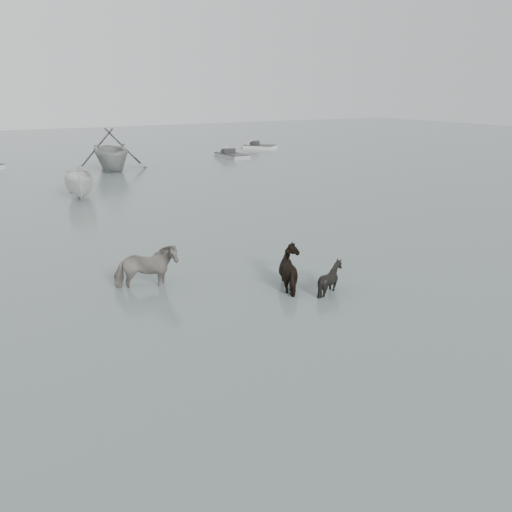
# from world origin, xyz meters

# --- Properties ---
(ground) EXTENTS (140.00, 140.00, 0.00)m
(ground) POSITION_xyz_m (0.00, 0.00, 0.00)
(ground) COLOR #51615C
(ground) RESTS_ON ground
(pony_pinto) EXTENTS (2.06, 1.32, 1.60)m
(pony_pinto) POSITION_xyz_m (-2.59, 1.62, 0.80)
(pony_pinto) COLOR black
(pony_pinto) RESTS_ON ground
(pony_dark) EXTENTS (1.37, 1.58, 1.51)m
(pony_dark) POSITION_xyz_m (1.38, -0.43, 0.76)
(pony_dark) COLOR black
(pony_dark) RESTS_ON ground
(pony_black) EXTENTS (1.27, 1.20, 1.15)m
(pony_black) POSITION_xyz_m (2.03, -1.33, 0.58)
(pony_black) COLOR black
(pony_black) RESTS_ON ground
(rowboat_trail) EXTENTS (6.01, 6.73, 3.21)m
(rowboat_trail) POSITION_xyz_m (2.28, 25.29, 1.60)
(rowboat_trail) COLOR gray
(rowboat_trail) RESTS_ON ground
(boat_small) EXTENTS (2.09, 4.20, 1.55)m
(boat_small) POSITION_xyz_m (-1.67, 16.41, 0.78)
(boat_small) COLOR silver
(boat_small) RESTS_ON ground
(skiff_port) EXTENTS (1.92, 4.96, 0.75)m
(skiff_port) POSITION_xyz_m (13.08, 27.00, 0.38)
(skiff_port) COLOR gray
(skiff_port) RESTS_ON ground
(skiff_star) EXTENTS (3.87, 4.35, 0.75)m
(skiff_star) POSITION_xyz_m (18.66, 31.91, 0.38)
(skiff_star) COLOR silver
(skiff_star) RESTS_ON ground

